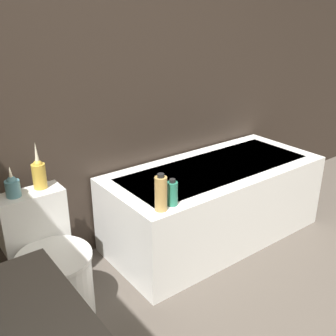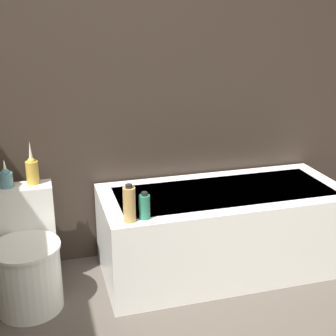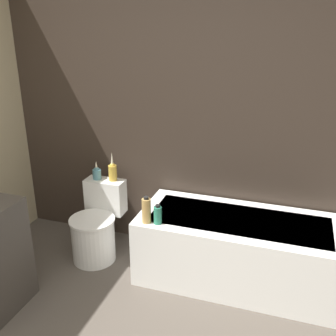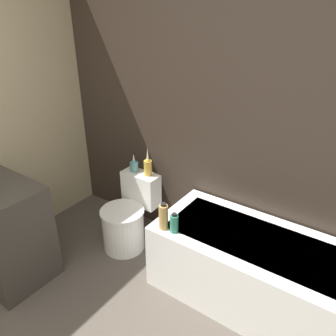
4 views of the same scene
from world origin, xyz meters
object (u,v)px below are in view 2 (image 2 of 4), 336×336
object	(u,v)px
toilet	(27,260)
vase_gold	(6,178)
bathtub	(223,229)
shampoo_bottle_short	(145,206)
shampoo_bottle_tall	(129,204)
vase_silver	(32,169)

from	to	relation	value
toilet	vase_gold	distance (m)	0.51
bathtub	shampoo_bottle_short	distance (m)	0.75
vase_gold	shampoo_bottle_short	bearing A→B (deg)	-29.75
shampoo_bottle_tall	shampoo_bottle_short	xyz separation A→B (m)	(0.09, 0.01, -0.03)
bathtub	vase_gold	bearing A→B (deg)	173.10
toilet	vase_silver	xyz separation A→B (m)	(0.08, 0.23, 0.49)
shampoo_bottle_tall	shampoo_bottle_short	size ratio (longest dim) A/B	1.37
bathtub	shampoo_bottle_tall	world-z (taller)	shampoo_bottle_tall
shampoo_bottle_tall	vase_silver	bearing A→B (deg)	137.88
bathtub	vase_silver	size ratio (longest dim) A/B	5.87
toilet	vase_gold	size ratio (longest dim) A/B	3.85
bathtub	vase_gold	distance (m)	1.44
vase_silver	shampoo_bottle_tall	size ratio (longest dim) A/B	1.24
toilet	vase_gold	world-z (taller)	vase_gold
vase_gold	toilet	bearing A→B (deg)	-70.17
vase_gold	bathtub	bearing A→B (deg)	-6.90
bathtub	shampoo_bottle_short	size ratio (longest dim) A/B	9.97
vase_gold	shampoo_bottle_tall	world-z (taller)	vase_gold
shampoo_bottle_tall	bathtub	bearing A→B (deg)	22.17
vase_silver	shampoo_bottle_tall	distance (m)	0.70
vase_gold	shampoo_bottle_short	size ratio (longest dim) A/B	1.08
bathtub	toilet	distance (m)	1.28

